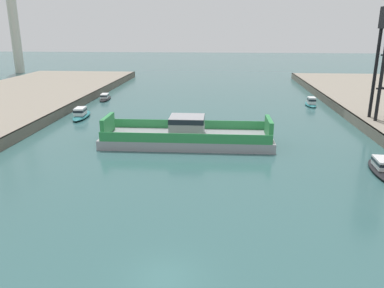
{
  "coord_description": "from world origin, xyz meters",
  "views": [
    {
      "loc": [
        3.01,
        -18.27,
        13.56
      ],
      "look_at": [
        0.0,
        19.38,
        2.0
      ],
      "focal_mm": 35.82,
      "sensor_mm": 36.0,
      "label": 1
    }
  ],
  "objects": [
    {
      "name": "moored_boat_near_left",
      "position": [
        -18.85,
        38.44,
        0.62
      ],
      "size": [
        2.65,
        7.31,
        1.68
      ],
      "color": "#237075",
      "rests_on": "ground"
    },
    {
      "name": "ground_plane",
      "position": [
        0.0,
        0.0,
        0.0
      ],
      "size": [
        400.0,
        400.0,
        0.0
      ],
      "primitive_type": "plane",
      "color": "#335B5B"
    },
    {
      "name": "smokestack_distant_a",
      "position": [
        -59.93,
        97.54,
        18.63
      ],
      "size": [
        2.99,
        2.99,
        35.19
      ],
      "color": "beige",
      "rests_on": "ground"
    },
    {
      "name": "chain_ferry",
      "position": [
        -1.11,
        25.84,
        1.06
      ],
      "size": [
        20.38,
        6.8,
        3.44
      ],
      "color": "#939399",
      "rests_on": "ground"
    },
    {
      "name": "moored_boat_mid_left",
      "position": [
        -19.76,
        54.01,
        0.45
      ],
      "size": [
        2.5,
        6.63,
        1.21
      ],
      "color": "black",
      "rests_on": "ground"
    },
    {
      "name": "moored_boat_near_right",
      "position": [
        18.93,
        51.08,
        0.61
      ],
      "size": [
        1.85,
        5.26,
        1.59
      ],
      "color": "#237075",
      "rests_on": "ground"
    }
  ]
}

